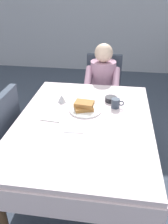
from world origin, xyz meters
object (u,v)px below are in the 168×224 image
object	(u,v)px
dining_table_main	(84,129)
bowl_butter	(111,99)
diner_person	(102,82)
fork_left_of_plate	(64,110)
breakfast_stack	(84,106)
knife_right_of_plate	(107,113)
chair_diner	(103,87)
spoon_near_edge	(74,132)
plate_breakfast	(85,110)
syrup_pitcher	(62,99)
cup_coffee	(116,103)

from	to	relation	value
dining_table_main	bowl_butter	xyz separation A→B (m)	(0.20, 0.38, 0.11)
diner_person	fork_left_of_plate	size ratio (longest dim) A/B	6.22
breakfast_stack	knife_right_of_plate	size ratio (longest dim) A/B	0.95
chair_diner	dining_table_main	bearing A→B (deg)	86.20
breakfast_stack	bowl_butter	bearing A→B (deg)	43.21
diner_person	spoon_near_edge	distance (m)	1.21
plate_breakfast	syrup_pitcher	xyz separation A→B (m)	(-0.24, 0.13, 0.03)
cup_coffee	fork_left_of_plate	bearing A→B (deg)	-165.39
chair_diner	plate_breakfast	xyz separation A→B (m)	(-0.09, -1.01, 0.22)
diner_person	plate_breakfast	size ratio (longest dim) A/B	4.00
syrup_pitcher	knife_right_of_plate	bearing A→B (deg)	-19.33
plate_breakfast	spoon_near_edge	size ratio (longest dim) A/B	1.87
chair_diner	diner_person	world-z (taller)	diner_person
cup_coffee	knife_right_of_plate	size ratio (longest dim) A/B	0.57
dining_table_main	diner_person	distance (m)	1.02
breakfast_stack	spoon_near_edge	world-z (taller)	breakfast_stack
breakfast_stack	spoon_near_edge	xyz separation A→B (m)	(-0.03, -0.35, -0.04)
diner_person	spoon_near_edge	size ratio (longest dim) A/B	7.47
bowl_butter	syrup_pitcher	bearing A→B (deg)	-169.20
breakfast_stack	syrup_pitcher	bearing A→B (deg)	151.07
cup_coffee	spoon_near_edge	world-z (taller)	cup_coffee
bowl_butter	chair_diner	bearing A→B (deg)	98.92
syrup_pitcher	bowl_butter	bearing A→B (deg)	10.80
chair_diner	breakfast_stack	xyz separation A→B (m)	(-0.10, -1.00, 0.26)
diner_person	spoon_near_edge	bearing A→B (deg)	83.98
plate_breakfast	knife_right_of_plate	size ratio (longest dim) A/B	1.40
cup_coffee	knife_right_of_plate	xyz separation A→B (m)	(-0.07, -0.12, -0.04)
bowl_butter	fork_left_of_plate	size ratio (longest dim) A/B	0.61
fork_left_of_plate	diner_person	bearing A→B (deg)	-23.49
syrup_pitcher	plate_breakfast	bearing A→B (deg)	-28.66
plate_breakfast	cup_coffee	distance (m)	0.28
plate_breakfast	fork_left_of_plate	world-z (taller)	plate_breakfast
dining_table_main	syrup_pitcher	xyz separation A→B (m)	(-0.25, 0.29, 0.13)
fork_left_of_plate	syrup_pitcher	bearing A→B (deg)	11.95
plate_breakfast	knife_right_of_plate	distance (m)	0.19
plate_breakfast	breakfast_stack	distance (m)	0.04
diner_person	fork_left_of_plate	xyz separation A→B (m)	(-0.28, -0.87, 0.07)
spoon_near_edge	plate_breakfast	bearing A→B (deg)	79.09
dining_table_main	syrup_pitcher	world-z (taller)	syrup_pitcher
syrup_pitcher	spoon_near_edge	world-z (taller)	syrup_pitcher
diner_person	plate_breakfast	bearing A→B (deg)	84.17
fork_left_of_plate	knife_right_of_plate	distance (m)	0.38
cup_coffee	fork_left_of_plate	xyz separation A→B (m)	(-0.45, -0.12, -0.04)
dining_table_main	spoon_near_edge	distance (m)	0.21
syrup_pitcher	fork_left_of_plate	world-z (taller)	syrup_pitcher
dining_table_main	knife_right_of_plate	world-z (taller)	knife_right_of_plate
fork_left_of_plate	spoon_near_edge	world-z (taller)	same
chair_diner	syrup_pitcher	size ratio (longest dim) A/B	11.63
chair_diner	spoon_near_edge	bearing A→B (deg)	84.67
knife_right_of_plate	spoon_near_edge	world-z (taller)	same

